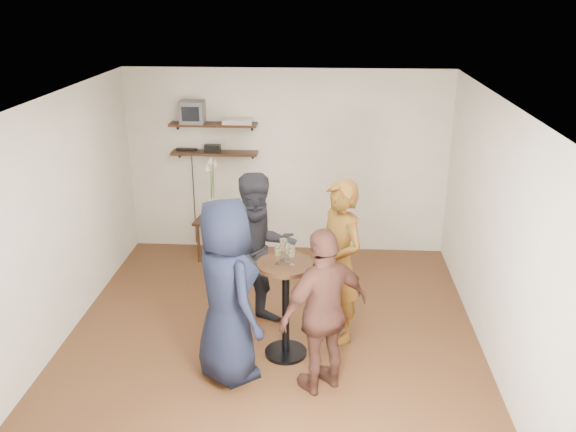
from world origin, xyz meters
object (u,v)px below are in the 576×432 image
(crt_monitor, at_px, (193,112))
(radio, at_px, (213,148))
(side_table, at_px, (214,225))
(person_dark, at_px, (259,252))
(drinks_table, at_px, (286,296))
(person_navy, at_px, (227,291))
(dvd_deck, at_px, (238,121))
(person_plaid, at_px, (339,262))
(person_brown, at_px, (324,312))

(crt_monitor, height_order, radio, crt_monitor)
(side_table, height_order, person_dark, person_dark)
(side_table, distance_m, drinks_table, 2.67)
(crt_monitor, xyz_separation_m, person_navy, (0.91, -3.06, -1.10))
(dvd_deck, xyz_separation_m, person_navy, (0.30, -3.06, -0.98))
(person_plaid, bearing_deg, crt_monitor, -174.77)
(radio, relative_size, person_dark, 0.12)
(dvd_deck, relative_size, drinks_table, 0.38)
(crt_monitor, relative_size, dvd_deck, 0.80)
(crt_monitor, bearing_deg, side_table, -45.01)
(person_dark, xyz_separation_m, person_brown, (0.72, -1.10, -0.08))
(dvd_deck, height_order, person_navy, dvd_deck)
(crt_monitor, xyz_separation_m, person_dark, (1.12, -2.10, -1.12))
(person_brown, bearing_deg, crt_monitor, -96.54)
(dvd_deck, relative_size, person_brown, 0.25)
(radio, relative_size, person_navy, 0.12)
(drinks_table, bearing_deg, person_dark, 119.77)
(drinks_table, bearing_deg, person_navy, -143.90)
(dvd_deck, distance_m, person_navy, 3.23)
(side_table, bearing_deg, person_brown, -61.89)
(drinks_table, bearing_deg, person_brown, -53.57)
(dvd_deck, relative_size, person_dark, 0.22)
(person_navy, bearing_deg, person_plaid, -90.18)
(side_table, bearing_deg, radio, 95.91)
(crt_monitor, bearing_deg, person_plaid, -49.03)
(radio, xyz_separation_m, side_table, (0.03, -0.28, -1.04))
(drinks_table, bearing_deg, crt_monitor, 118.47)
(crt_monitor, distance_m, dvd_deck, 0.63)
(radio, height_order, person_plaid, person_plaid)
(crt_monitor, height_order, person_dark, crt_monitor)
(dvd_deck, height_order, person_brown, dvd_deck)
(crt_monitor, relative_size, person_dark, 0.18)
(side_table, bearing_deg, crt_monitor, 134.99)
(person_brown, bearing_deg, side_table, -98.32)
(crt_monitor, height_order, side_table, crt_monitor)
(person_plaid, height_order, person_dark, person_dark)
(drinks_table, distance_m, person_dark, 0.70)
(person_brown, bearing_deg, radio, -100.02)
(dvd_deck, bearing_deg, side_table, -140.38)
(radio, height_order, side_table, radio)
(crt_monitor, relative_size, person_plaid, 0.18)
(crt_monitor, bearing_deg, drinks_table, -61.53)
(drinks_table, xyz_separation_m, person_brown, (0.39, -0.53, 0.14))
(radio, relative_size, person_plaid, 0.12)
(side_table, relative_size, person_dark, 0.32)
(radio, bearing_deg, person_dark, -67.47)
(dvd_deck, bearing_deg, person_navy, -84.44)
(radio, bearing_deg, crt_monitor, 180.00)
(radio, height_order, person_navy, person_navy)
(dvd_deck, relative_size, person_plaid, 0.22)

